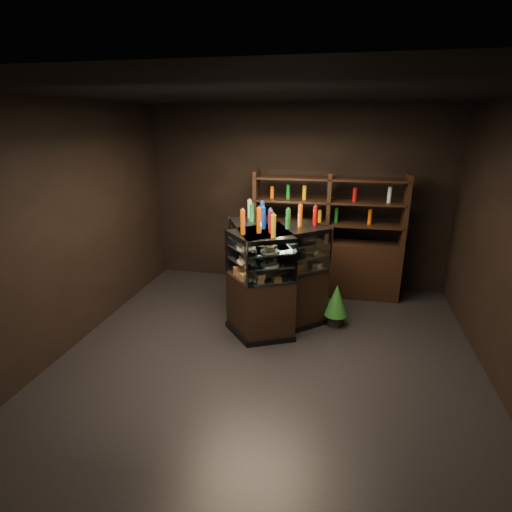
{
  "coord_description": "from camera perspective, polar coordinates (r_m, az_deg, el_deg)",
  "views": [
    {
      "loc": [
        0.74,
        -4.2,
        2.76
      ],
      "look_at": [
        -0.3,
        0.62,
        1.07
      ],
      "focal_mm": 28.0,
      "sensor_mm": 36.0,
      "label": 1
    }
  ],
  "objects": [
    {
      "name": "room_shell",
      "position": [
        4.35,
        2.22,
        8.05
      ],
      "size": [
        5.02,
        5.02,
        3.01
      ],
      "color": "black",
      "rests_on": "ground"
    },
    {
      "name": "back_shelving",
      "position": [
        6.62,
        9.88,
        -0.33
      ],
      "size": [
        2.36,
        0.47,
        2.0
      ],
      "rotation": [
        0.0,
        0.0,
        0.02
      ],
      "color": "black",
      "rests_on": "ground"
    },
    {
      "name": "ground",
      "position": [
        5.08,
        1.93,
        -13.97
      ],
      "size": [
        5.0,
        5.0,
        0.0
      ],
      "primitive_type": "plane",
      "color": "black",
      "rests_on": "ground"
    },
    {
      "name": "potted_conifer",
      "position": [
        5.68,
        11.43,
        -6.11
      ],
      "size": [
        0.32,
        0.32,
        0.69
      ],
      "rotation": [
        0.0,
        0.0,
        0.05
      ],
      "color": "black",
      "rests_on": "ground"
    },
    {
      "name": "food_display",
      "position": [
        5.35,
        1.9,
        0.62
      ],
      "size": [
        1.1,
        1.16,
        0.44
      ],
      "color": "#BA7F42",
      "rests_on": "display_case"
    },
    {
      "name": "bottles_top",
      "position": [
        5.22,
        1.97,
        5.55
      ],
      "size": [
        0.94,
        1.02,
        0.3
      ],
      "color": "silver",
      "rests_on": "display_case"
    },
    {
      "name": "display_case",
      "position": [
        5.57,
        1.84,
        -5.29
      ],
      "size": [
        1.53,
        1.45,
        1.42
      ],
      "rotation": [
        0.0,
        0.0,
        -0.21
      ],
      "color": "black",
      "rests_on": "ground"
    }
  ]
}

